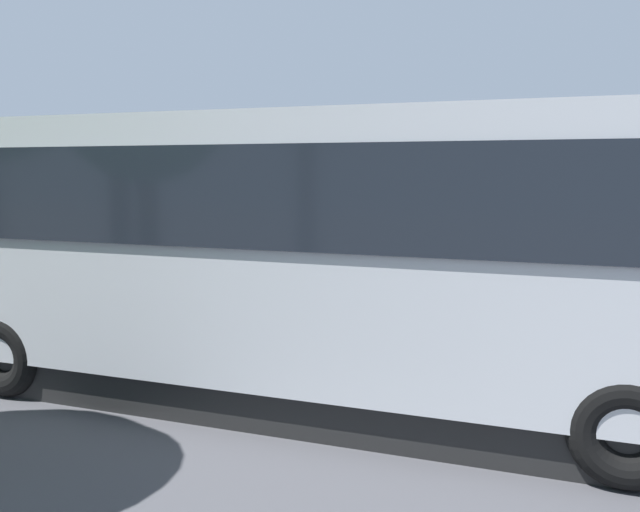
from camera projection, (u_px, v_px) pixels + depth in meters
The scene contains 10 objects.
ground_plane at pixel (281, 316), 12.77m from camera, with size 80.00×80.00×0.00m, color #424247.
tour_bus at pixel (304, 261), 7.91m from camera, with size 9.72×3.05×3.25m.
spectator_far_left at pixel (414, 284), 10.05m from camera, with size 0.57×0.33×1.73m.
spectator_left at pixel (345, 279), 10.69m from camera, with size 0.57×0.32×1.69m.
spectator_centre at pixel (252, 272), 10.91m from camera, with size 0.58×0.37×1.80m.
parked_motorcycle_silver at pixel (541, 333), 9.38m from camera, with size 2.05×0.58×0.99m.
stunt_motorcycle at pixel (253, 241), 15.90m from camera, with size 1.84×0.92×1.86m.
bay_line_a at pixel (470, 326), 11.91m from camera, with size 0.11×4.78×0.01m.
bay_line_b at pixel (320, 316), 12.72m from camera, with size 0.11×3.82×0.01m.
bay_line_c at pixel (188, 307), 13.54m from camera, with size 0.11×3.57×0.01m.
Camera 1 is at (-4.52, 11.71, 2.68)m, focal length 39.07 mm.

